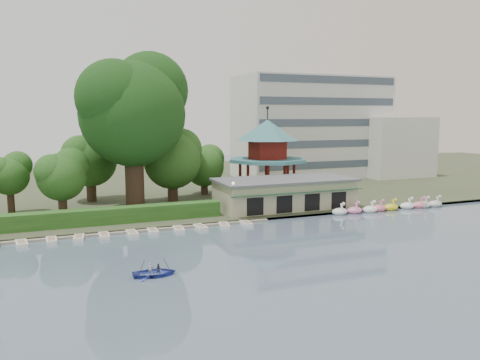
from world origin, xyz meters
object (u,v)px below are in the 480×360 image
dock (123,231)px  big_tree (134,106)px  boathouse (284,193)px  pavilion (267,150)px  rowboat_with_passengers (154,270)px

dock → big_tree: bearing=73.9°
boathouse → pavilion: 11.43m
boathouse → big_tree: 22.95m
boathouse → dock: bearing=-167.8°
dock → big_tree: size_ratio=1.64×
dock → boathouse: boathouse is taller
big_tree → dock: bearing=-106.1°
pavilion → big_tree: 22.11m
pavilion → big_tree: bearing=-169.7°
dock → rowboat_with_passengers: 15.18m
boathouse → pavilion: size_ratio=1.38×
boathouse → big_tree: big_tree is taller
dock → rowboat_with_passengers: bearing=-88.3°
dock → boathouse: size_ratio=1.83×
big_tree → rowboat_with_passengers: bearing=-95.9°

